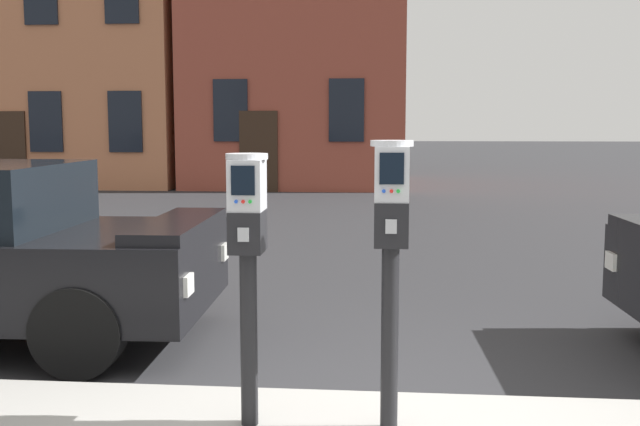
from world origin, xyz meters
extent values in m
cylinder|color=black|center=(-0.74, -0.34, 0.60)|extent=(0.09, 0.09, 0.93)
cube|color=black|center=(-0.74, -0.34, 1.18)|extent=(0.17, 0.24, 0.22)
cube|color=#A5A8AD|center=(-0.73, -0.47, 1.18)|extent=(0.06, 0.01, 0.07)
cube|color=#B7BABF|center=(-0.74, -0.34, 1.41)|extent=(0.17, 0.23, 0.26)
cube|color=black|center=(-0.73, -0.46, 1.45)|extent=(0.12, 0.01, 0.15)
cylinder|color=blue|center=(-0.77, -0.46, 1.34)|extent=(0.02, 0.01, 0.02)
cylinder|color=red|center=(-0.73, -0.46, 1.34)|extent=(0.02, 0.01, 0.02)
cylinder|color=green|center=(-0.70, -0.46, 1.34)|extent=(0.02, 0.01, 0.02)
cylinder|color=#B7BABF|center=(-0.74, -0.34, 1.56)|extent=(0.22, 0.22, 0.03)
cylinder|color=black|center=(0.00, -0.34, 0.63)|extent=(0.09, 0.09, 0.97)
cube|color=black|center=(0.00, -0.34, 1.23)|extent=(0.17, 0.24, 0.23)
cube|color=#A5A8AD|center=(0.00, -0.47, 1.23)|extent=(0.06, 0.01, 0.07)
cube|color=#B7BABF|center=(0.00, -0.34, 1.48)|extent=(0.17, 0.23, 0.28)
cube|color=black|center=(0.00, -0.46, 1.51)|extent=(0.12, 0.01, 0.15)
cylinder|color=blue|center=(-0.04, -0.46, 1.40)|extent=(0.02, 0.01, 0.02)
cylinder|color=red|center=(0.00, -0.46, 1.40)|extent=(0.02, 0.01, 0.02)
cylinder|color=green|center=(0.03, -0.46, 1.40)|extent=(0.02, 0.01, 0.02)
cylinder|color=#B7BABF|center=(0.00, -0.34, 1.63)|extent=(0.22, 0.22, 0.03)
cube|color=white|center=(1.81, 2.05, 0.62)|extent=(0.05, 0.20, 0.14)
cube|color=black|center=(-1.64, 1.52, 0.94)|extent=(0.50, 1.69, 0.10)
cube|color=white|center=(-1.43, 2.21, 0.62)|extent=(0.05, 0.20, 0.14)
cube|color=white|center=(-1.39, 0.85, 0.62)|extent=(0.05, 0.20, 0.14)
cylinder|color=black|center=(-2.17, 2.33, 0.32)|extent=(0.65, 0.24, 0.64)
cylinder|color=black|center=(-2.11, 0.69, 0.32)|extent=(0.65, 0.24, 0.64)
cube|color=black|center=(-9.05, 14.97, 1.82)|extent=(0.90, 0.06, 1.60)
cube|color=black|center=(-6.88, 14.97, 1.82)|extent=(0.90, 0.06, 1.60)
cube|color=black|center=(-10.12, 14.97, 1.05)|extent=(1.00, 0.07, 2.10)
cube|color=black|center=(-4.06, 14.97, 2.11)|extent=(0.90, 0.06, 1.60)
cube|color=black|center=(-1.06, 14.97, 2.11)|extent=(0.90, 0.06, 1.60)
cube|color=black|center=(-3.34, 14.97, 1.05)|extent=(1.00, 0.07, 2.10)
camera|label=1|loc=(-0.02, -4.08, 1.72)|focal=41.62mm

